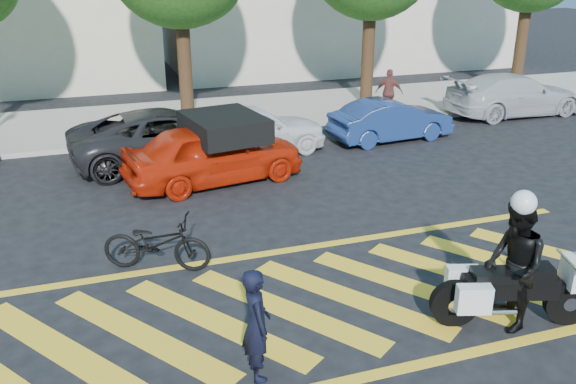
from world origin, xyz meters
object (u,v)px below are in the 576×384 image
object	(u,v)px
red_convertible	(214,153)
parked_mid_right	(251,130)
officer_moto	(514,266)
bicycle	(157,243)
parked_right	(391,120)
parked_mid_left	(169,137)
officer_bike	(256,324)
police_motorcycle	(511,290)
parked_far_right	(514,95)

from	to	relation	value
red_convertible	parked_mid_right	distance (m)	2.32
officer_moto	parked_mid_right	distance (m)	9.36
bicycle	red_convertible	xyz separation A→B (m)	(1.89, 4.01, 0.23)
parked_right	parked_mid_left	bearing A→B (deg)	84.70
parked_mid_right	officer_moto	bearing A→B (deg)	-178.92
officer_bike	bicycle	bearing A→B (deg)	16.57
police_motorcycle	parked_mid_left	distance (m)	9.93
parked_mid_right	parked_right	xyz separation A→B (m)	(4.29, -0.00, -0.10)
red_convertible	parked_right	distance (m)	6.00
police_motorcycle	parked_mid_right	world-z (taller)	parked_mid_right
parked_mid_left	parked_far_right	size ratio (longest dim) A/B	1.06
police_motorcycle	red_convertible	distance (m)	7.94
police_motorcycle	officer_moto	world-z (taller)	officer_moto
officer_bike	officer_moto	distance (m)	3.85
police_motorcycle	parked_right	xyz separation A→B (m)	(2.88, 9.24, 0.02)
parked_mid_left	parked_mid_right	xyz separation A→B (m)	(2.21, 0.00, -0.00)
parked_right	officer_bike	bearing A→B (deg)	138.42
officer_bike	parked_far_right	world-z (taller)	officer_bike
officer_bike	parked_mid_left	distance (m)	9.19
officer_bike	police_motorcycle	distance (m)	3.87
officer_moto	police_motorcycle	bearing A→B (deg)	140.23
bicycle	parked_mid_right	bearing A→B (deg)	-5.06
parked_mid_left	parked_mid_right	size ratio (longest dim) A/B	1.23
officer_moto	parked_far_right	world-z (taller)	officer_moto
officer_moto	parked_far_right	size ratio (longest dim) A/B	0.41
bicycle	officer_bike	bearing A→B (deg)	-141.25
parked_mid_left	parked_far_right	distance (m)	11.98
officer_bike	police_motorcycle	xyz separation A→B (m)	(3.87, -0.05, -0.20)
officer_moto	parked_far_right	xyz separation A→B (m)	(8.30, 10.65, -0.29)
parked_mid_right	parked_right	distance (m)	4.29
police_motorcycle	parked_right	world-z (taller)	parked_right
red_convertible	parked_right	world-z (taller)	red_convertible
officer_moto	parked_right	bearing A→B (deg)	179.96
officer_moto	parked_mid_right	world-z (taller)	officer_moto
red_convertible	parked_mid_left	world-z (taller)	red_convertible
officer_moto	red_convertible	size ratio (longest dim) A/B	0.46
red_convertible	parked_far_right	world-z (taller)	red_convertible
parked_right	red_convertible	bearing A→B (deg)	102.45
red_convertible	officer_moto	bearing A→B (deg)	-168.90
parked_mid_right	parked_far_right	distance (m)	9.79
officer_moto	red_convertible	xyz separation A→B (m)	(-2.81, 7.43, -0.26)
parked_mid_left	parked_right	xyz separation A→B (m)	(6.50, 0.00, -0.10)
parked_right	bicycle	bearing A→B (deg)	122.23
bicycle	parked_far_right	bearing A→B (deg)	-36.38
parked_mid_left	red_convertible	bearing A→B (deg)	-161.64
officer_bike	police_motorcycle	bearing A→B (deg)	-88.45
officer_bike	bicycle	xyz separation A→B (m)	(-0.85, 3.35, -0.28)
police_motorcycle	parked_mid_right	xyz separation A→B (m)	(-1.40, 9.24, 0.12)
officer_moto	red_convertible	world-z (taller)	officer_moto
police_motorcycle	parked_far_right	size ratio (longest dim) A/B	0.49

